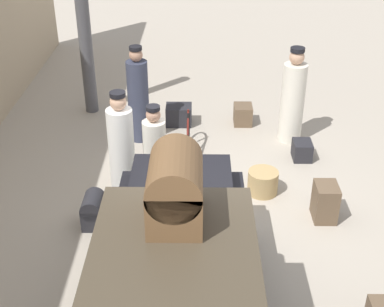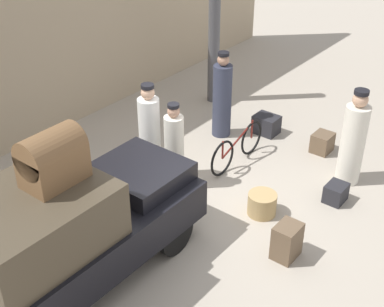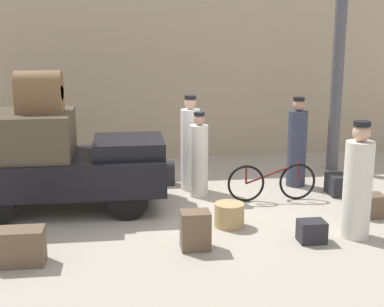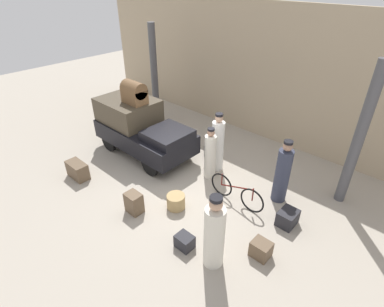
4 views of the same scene
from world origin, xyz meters
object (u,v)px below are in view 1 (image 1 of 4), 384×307
(porter_with_bicycle, at_px, (155,159))
(suitcase_tan_flat, at_px, (93,209))
(wicker_basket, at_px, (263,182))
(suitcase_black_upright, at_px, (179,115))
(bicycle, at_px, (188,141))
(suitcase_small_leather, at_px, (243,115))
(trunk_wicker_pale, at_px, (302,150))
(truck, at_px, (177,271))
(conductor_in_dark_uniform, at_px, (138,98))
(trunk_on_truck_roof, at_px, (175,187))
(porter_lifting_near_truck, at_px, (122,156))
(trunk_large_brown, at_px, (325,202))
(porter_standing_middle, at_px, (293,100))

(porter_with_bicycle, bearing_deg, suitcase_tan_flat, 125.22)
(wicker_basket, xyz_separation_m, suitcase_black_upright, (2.40, 1.39, 0.00))
(bicycle, height_order, porter_with_bicycle, porter_with_bicycle)
(suitcase_small_leather, xyz_separation_m, trunk_wicker_pale, (-1.36, -0.93, -0.03))
(porter_with_bicycle, bearing_deg, truck, -170.68)
(wicker_basket, distance_m, conductor_in_dark_uniform, 2.82)
(wicker_basket, distance_m, trunk_on_truck_roof, 3.73)
(truck, bearing_deg, porter_with_bicycle, 9.32)
(wicker_basket, relative_size, porter_lifting_near_truck, 0.26)
(truck, xyz_separation_m, trunk_wicker_pale, (3.91, -2.02, -0.75))
(porter_lifting_near_truck, xyz_separation_m, suitcase_black_upright, (2.75, -0.72, -0.66))
(suitcase_black_upright, height_order, trunk_on_truck_roof, trunk_on_truck_roof)
(bicycle, height_order, trunk_on_truck_roof, trunk_on_truck_roof)
(porter_lifting_near_truck, distance_m, trunk_large_brown, 3.01)
(suitcase_small_leather, xyz_separation_m, suitcase_black_upright, (-0.03, 1.25, 0.00))
(wicker_basket, height_order, suitcase_black_upright, suitcase_black_upright)
(suitcase_small_leather, relative_size, trunk_on_truck_roof, 0.54)
(bicycle, relative_size, trunk_wicker_pale, 4.25)
(porter_standing_middle, distance_m, trunk_on_truck_roof, 5.29)
(suitcase_small_leather, height_order, trunk_wicker_pale, suitcase_small_leather)
(bicycle, xyz_separation_m, trunk_on_truck_roof, (-4.02, 0.03, 1.70))
(trunk_large_brown, relative_size, trunk_on_truck_roof, 0.74)
(trunk_on_truck_roof, bearing_deg, wicker_basket, -22.24)
(truck, relative_size, trunk_large_brown, 6.12)
(trunk_wicker_pale, bearing_deg, bicycle, 91.21)
(trunk_wicker_pale, height_order, suitcase_tan_flat, suitcase_tan_flat)
(porter_lifting_near_truck, bearing_deg, conductor_in_dark_uniform, -0.55)
(conductor_in_dark_uniform, bearing_deg, porter_with_bicycle, -167.60)
(suitcase_small_leather, relative_size, trunk_large_brown, 0.73)
(wicker_basket, relative_size, suitcase_tan_flat, 0.96)
(wicker_basket, height_order, trunk_large_brown, trunk_large_brown)
(porter_lifting_near_truck, bearing_deg, trunk_on_truck_roof, -161.35)
(porter_with_bicycle, height_order, suitcase_tan_flat, porter_with_bicycle)
(trunk_large_brown, distance_m, suitcase_black_upright, 3.78)
(trunk_on_truck_roof, bearing_deg, trunk_wicker_pale, -26.39)
(porter_with_bicycle, distance_m, suitcase_small_leather, 3.12)
(porter_with_bicycle, bearing_deg, porter_standing_middle, -48.85)
(bicycle, xyz_separation_m, trunk_wicker_pale, (0.04, -1.98, -0.19))
(suitcase_small_leather, relative_size, trunk_wicker_pale, 1.05)
(truck, relative_size, porter_standing_middle, 1.93)
(porter_standing_middle, bearing_deg, suitcase_black_upright, 73.51)
(porter_lifting_near_truck, relative_size, trunk_on_truck_roof, 2.45)
(truck, distance_m, bicycle, 3.91)
(bicycle, height_order, conductor_in_dark_uniform, conductor_in_dark_uniform)
(wicker_basket, distance_m, porter_standing_middle, 2.01)
(conductor_in_dark_uniform, relative_size, suitcase_black_upright, 3.58)
(suitcase_tan_flat, bearing_deg, wicker_basket, -71.29)
(wicker_basket, bearing_deg, bicycle, 49.16)
(truck, bearing_deg, suitcase_black_upright, 1.85)
(porter_standing_middle, relative_size, trunk_on_truck_roof, 2.35)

